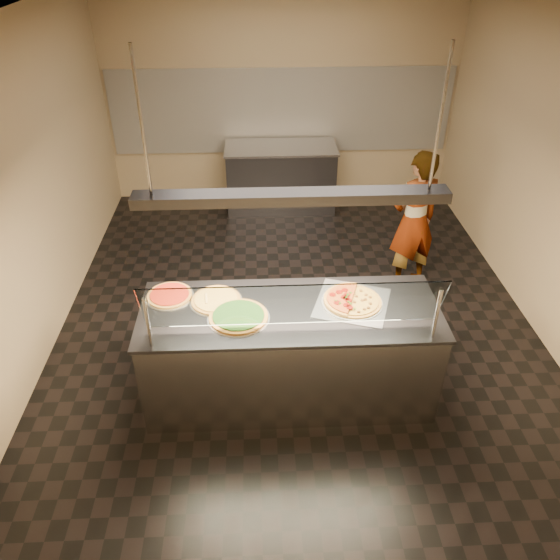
{
  "coord_description": "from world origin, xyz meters",
  "views": [
    {
      "loc": [
        -0.39,
        -4.89,
        3.64
      ],
      "look_at": [
        -0.21,
        -0.97,
        1.02
      ],
      "focal_mm": 35.0,
      "sensor_mm": 36.0,
      "label": 1
    }
  ],
  "objects_px": {
    "perforated_tray": "(352,302)",
    "pizza_spinach": "(238,316)",
    "prep_table": "(281,177)",
    "worker": "(414,221)",
    "serving_counter": "(290,352)",
    "half_pizza_pepperoni": "(339,300)",
    "heat_lamp_housing": "(292,197)",
    "sneeze_guard": "(293,306)",
    "half_pizza_sausage": "(366,300)",
    "pizza_tomato": "(170,295)",
    "pizza_spatula": "(211,301)",
    "pizza_cheese": "(216,300)"
  },
  "relations": [
    {
      "from": "pizza_spatula",
      "to": "sneeze_guard",
      "type": "bearing_deg",
      "value": -34.4
    },
    {
      "from": "pizza_spinach",
      "to": "pizza_cheese",
      "type": "relative_size",
      "value": 1.14
    },
    {
      "from": "pizza_tomato",
      "to": "prep_table",
      "type": "distance_m",
      "value": 3.8
    },
    {
      "from": "pizza_tomato",
      "to": "prep_table",
      "type": "xyz_separation_m",
      "value": [
        1.12,
        3.6,
        -0.48
      ]
    },
    {
      "from": "sneeze_guard",
      "to": "serving_counter",
      "type": "bearing_deg",
      "value": 90.0
    },
    {
      "from": "perforated_tray",
      "to": "pizza_spinach",
      "type": "bearing_deg",
      "value": -170.26
    },
    {
      "from": "prep_table",
      "to": "worker",
      "type": "height_order",
      "value": "worker"
    },
    {
      "from": "serving_counter",
      "to": "half_pizza_pepperoni",
      "type": "xyz_separation_m",
      "value": [
        0.41,
        0.08,
        0.5
      ]
    },
    {
      "from": "worker",
      "to": "serving_counter",
      "type": "bearing_deg",
      "value": 28.31
    },
    {
      "from": "pizza_spatula",
      "to": "pizza_cheese",
      "type": "bearing_deg",
      "value": 48.27
    },
    {
      "from": "perforated_tray",
      "to": "sneeze_guard",
      "type": "bearing_deg",
      "value": -141.52
    },
    {
      "from": "pizza_tomato",
      "to": "worker",
      "type": "distance_m",
      "value": 2.91
    },
    {
      "from": "serving_counter",
      "to": "heat_lamp_housing",
      "type": "relative_size",
      "value": 1.09
    },
    {
      "from": "sneeze_guard",
      "to": "prep_table",
      "type": "xyz_separation_m",
      "value": [
        0.11,
        4.18,
        -0.76
      ]
    },
    {
      "from": "pizza_spinach",
      "to": "pizza_spatula",
      "type": "relative_size",
      "value": 2.19
    },
    {
      "from": "heat_lamp_housing",
      "to": "pizza_tomato",
      "type": "bearing_deg",
      "value": 166.75
    },
    {
      "from": "prep_table",
      "to": "half_pizza_sausage",
      "type": "bearing_deg",
      "value": -81.86
    },
    {
      "from": "pizza_spatula",
      "to": "worker",
      "type": "xyz_separation_m",
      "value": [
        2.15,
        1.61,
        -0.14
      ]
    },
    {
      "from": "half_pizza_pepperoni",
      "to": "worker",
      "type": "relative_size",
      "value": 0.33
    },
    {
      "from": "pizza_cheese",
      "to": "pizza_spatula",
      "type": "xyz_separation_m",
      "value": [
        -0.04,
        -0.05,
        0.01
      ]
    },
    {
      "from": "pizza_spatula",
      "to": "worker",
      "type": "relative_size",
      "value": 0.14
    },
    {
      "from": "sneeze_guard",
      "to": "half_pizza_sausage",
      "type": "distance_m",
      "value": 0.81
    },
    {
      "from": "pizza_tomato",
      "to": "worker",
      "type": "xyz_separation_m",
      "value": [
        2.51,
        1.48,
        -0.13
      ]
    },
    {
      "from": "prep_table",
      "to": "heat_lamp_housing",
      "type": "distance_m",
      "value": 4.11
    },
    {
      "from": "serving_counter",
      "to": "worker",
      "type": "bearing_deg",
      "value": 49.08
    },
    {
      "from": "serving_counter",
      "to": "perforated_tray",
      "type": "relative_size",
      "value": 3.38
    },
    {
      "from": "pizza_spatula",
      "to": "prep_table",
      "type": "bearing_deg",
      "value": 78.41
    },
    {
      "from": "half_pizza_pepperoni",
      "to": "heat_lamp_housing",
      "type": "xyz_separation_m",
      "value": [
        -0.41,
        -0.08,
        0.99
      ]
    },
    {
      "from": "prep_table",
      "to": "worker",
      "type": "distance_m",
      "value": 2.55
    },
    {
      "from": "perforated_tray",
      "to": "pizza_spatula",
      "type": "bearing_deg",
      "value": 178.46
    },
    {
      "from": "pizza_tomato",
      "to": "half_pizza_pepperoni",
      "type": "bearing_deg",
      "value": -6.55
    },
    {
      "from": "half_pizza_sausage",
      "to": "worker",
      "type": "height_order",
      "value": "worker"
    },
    {
      "from": "perforated_tray",
      "to": "worker",
      "type": "height_order",
      "value": "worker"
    },
    {
      "from": "half_pizza_pepperoni",
      "to": "worker",
      "type": "bearing_deg",
      "value": 56.74
    },
    {
      "from": "perforated_tray",
      "to": "half_pizza_pepperoni",
      "type": "distance_m",
      "value": 0.12
    },
    {
      "from": "pizza_tomato",
      "to": "prep_table",
      "type": "height_order",
      "value": "pizza_tomato"
    },
    {
      "from": "pizza_tomato",
      "to": "heat_lamp_housing",
      "type": "relative_size",
      "value": 0.18
    },
    {
      "from": "half_pizza_sausage",
      "to": "prep_table",
      "type": "height_order",
      "value": "half_pizza_sausage"
    },
    {
      "from": "sneeze_guard",
      "to": "pizza_spinach",
      "type": "bearing_deg",
      "value": 148.95
    },
    {
      "from": "sneeze_guard",
      "to": "pizza_cheese",
      "type": "bearing_deg",
      "value": 141.25
    },
    {
      "from": "serving_counter",
      "to": "half_pizza_pepperoni",
      "type": "height_order",
      "value": "half_pizza_pepperoni"
    },
    {
      "from": "perforated_tray",
      "to": "pizza_tomato",
      "type": "xyz_separation_m",
      "value": [
        -1.55,
        0.16,
        0.01
      ]
    },
    {
      "from": "half_pizza_pepperoni",
      "to": "pizza_spatula",
      "type": "relative_size",
      "value": 2.29
    },
    {
      "from": "worker",
      "to": "pizza_cheese",
      "type": "bearing_deg",
      "value": 15.82
    },
    {
      "from": "perforated_tray",
      "to": "heat_lamp_housing",
      "type": "relative_size",
      "value": 0.32
    },
    {
      "from": "pizza_cheese",
      "to": "prep_table",
      "type": "xyz_separation_m",
      "value": [
        0.72,
        3.68,
        -0.48
      ]
    },
    {
      "from": "pizza_spinach",
      "to": "pizza_cheese",
      "type": "distance_m",
      "value": 0.31
    },
    {
      "from": "serving_counter",
      "to": "pizza_tomato",
      "type": "bearing_deg",
      "value": 166.75
    },
    {
      "from": "perforated_tray",
      "to": "half_pizza_sausage",
      "type": "distance_m",
      "value": 0.12
    },
    {
      "from": "sneeze_guard",
      "to": "pizza_spinach",
      "type": "distance_m",
      "value": 0.57
    }
  ]
}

